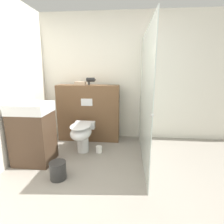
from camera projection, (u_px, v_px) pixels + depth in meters
name	position (u px, v px, depth m)	size (l,w,h in m)	color
ground_plane	(88.00, 200.00, 1.95)	(12.00, 12.00, 0.00)	gray
wall_back	(108.00, 78.00, 3.58)	(8.00, 0.06, 2.50)	silver
partition_panel	(89.00, 113.00, 3.53)	(1.23, 0.29, 1.13)	brown
shower_glass	(145.00, 98.00, 2.67)	(0.04, 1.83, 1.99)	silver
toilet	(82.00, 134.00, 3.00)	(0.36, 0.61, 0.52)	white
sink_vanity	(33.00, 133.00, 2.66)	(0.56, 0.47, 1.09)	#473323
hair_drier	(91.00, 80.00, 3.33)	(0.18, 0.08, 0.14)	black
folded_towel	(81.00, 83.00, 3.40)	(0.22, 0.15, 0.07)	tan
spare_toilet_roll	(99.00, 149.00, 3.06)	(0.11, 0.11, 0.11)	white
waste_bin	(58.00, 170.00, 2.31)	(0.22, 0.22, 0.24)	#2D2D2D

